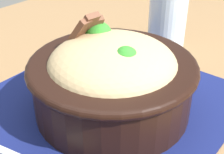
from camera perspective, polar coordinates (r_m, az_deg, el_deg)
placemat at (r=0.43m, az=-5.05°, el=-7.53°), size 0.43×0.33×0.00m
bowl at (r=0.41m, az=-0.03°, el=0.16°), size 0.22×0.22×0.13m
drinking_glass at (r=0.61m, az=9.72°, el=9.65°), size 0.07×0.07×0.11m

